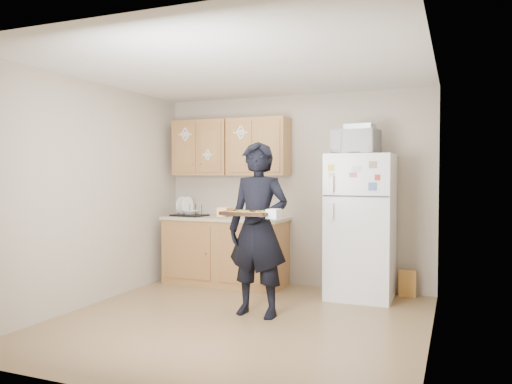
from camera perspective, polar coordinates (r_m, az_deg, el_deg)
floor at (r=5.12m, az=-2.04°, el=-14.57°), size 3.60×3.60×0.00m
ceiling at (r=5.02m, az=-2.08°, el=13.95°), size 3.60×3.60×0.00m
wall_back at (r=6.60m, az=4.33°, el=0.17°), size 3.60×0.04×2.50m
wall_front at (r=3.35m, az=-14.72°, el=-1.66°), size 3.60×0.04×2.50m
wall_left at (r=5.88m, az=-18.28°, el=-0.15°), size 0.04×3.60×2.50m
wall_right at (r=4.49m, az=19.40°, el=-0.80°), size 0.04×3.60×2.50m
refrigerator at (r=6.04m, az=11.88°, el=-3.85°), size 0.75×0.70×1.70m
base_cabinet at (r=6.69m, az=-3.53°, el=-6.87°), size 1.60×0.60×0.86m
countertop at (r=6.64m, az=-3.54°, el=-3.02°), size 1.64×0.64×0.04m
upper_cab_left at (r=6.92m, az=-6.08°, el=5.01°), size 0.80×0.33×0.75m
upper_cab_right at (r=6.57m, az=0.27°, el=5.18°), size 0.80×0.33×0.75m
cereal_box at (r=6.31m, az=16.91°, el=-9.98°), size 0.20×0.07×0.32m
person at (r=5.16m, az=0.25°, el=-4.26°), size 0.68×0.48×1.80m
baking_tray at (r=4.86m, az=-0.83°, el=-2.51°), size 0.50×0.38×0.04m
pizza_front_left at (r=4.84m, az=-2.42°, el=-2.33°), size 0.16×0.16×0.02m
pizza_front_right at (r=4.73m, az=-0.07°, el=-2.42°), size 0.16×0.16×0.02m
pizza_back_left at (r=4.97m, az=-1.55°, el=-2.20°), size 0.16×0.16×0.02m
pizza_back_right at (r=4.88m, az=0.75°, el=-2.29°), size 0.16×0.16×0.02m
microwave at (r=5.98m, az=11.33°, el=5.61°), size 0.56×0.42×0.28m
foil_pan at (r=6.01m, az=11.79°, el=7.27°), size 0.35×0.27×0.07m
dish_rack at (r=6.82m, az=-7.58°, el=-1.99°), size 0.48×0.39×0.18m
bowl at (r=6.81m, az=-7.52°, el=-2.32°), size 0.28×0.28×0.05m
soap_bottle at (r=6.38m, az=-0.66°, el=-2.20°), size 0.10×0.10×0.19m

